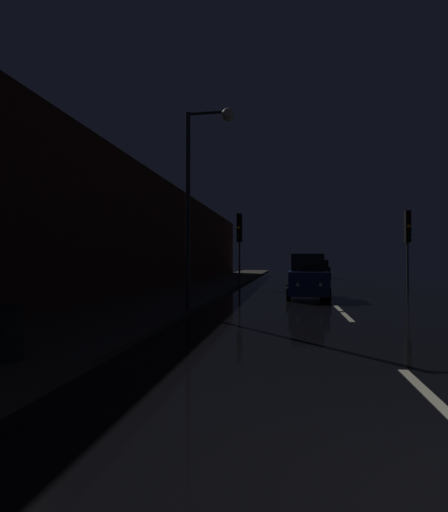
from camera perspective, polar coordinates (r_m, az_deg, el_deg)
name	(u,v)px	position (r m, az deg, el deg)	size (l,w,h in m)	color
ground	(317,288)	(27.62, 13.18, -4.49)	(27.24, 84.00, 0.02)	black
sidewalk_left	(209,286)	(28.09, -2.14, -4.27)	(4.40, 84.00, 0.15)	#38332B
building_facade_left	(158,234)	(25.38, -9.48, 3.13)	(0.80, 63.00, 7.03)	#472319
lane_centerline	(356,325)	(12.11, 18.41, -9.38)	(0.16, 12.23, 0.01)	beige
traffic_light_far_left	(239,234)	(26.52, 2.22, 3.20)	(0.35, 0.48, 4.98)	#38383A
traffic_light_far_right	(408,233)	(26.01, 24.90, 3.06)	(0.34, 0.47, 4.83)	#38383A
streetlamp_overhead	(201,178)	(13.90, -3.30, 11.12)	(1.70, 0.44, 7.05)	#2D2D30
trash_bin_curbside	(7,332)	(7.85, -28.70, -9.61)	(0.55, 0.55, 0.93)	black
car_approaching_headlights	(307,278)	(20.03, 11.81, -3.09)	(1.99, 4.31, 2.17)	#141E51
car_distant_taillights	(321,270)	(43.23, 13.76, -1.91)	(1.77, 3.83, 1.93)	black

